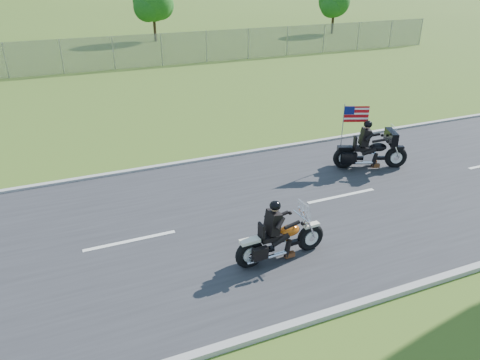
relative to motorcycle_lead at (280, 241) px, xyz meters
name	(u,v)px	position (x,y,z in m)	size (l,w,h in m)	color
ground	(209,226)	(-0.96, 2.00, -0.48)	(420.00, 420.00, 0.00)	#3C531A
road	(209,225)	(-0.96, 2.00, -0.46)	(120.00, 8.00, 0.04)	#28282B
curb_north	(167,166)	(-0.96, 6.05, -0.43)	(120.00, 0.18, 0.12)	#9E9B93
curb_south	(284,328)	(-0.96, -2.05, -0.43)	(120.00, 0.18, 0.12)	#9E9B93
fence	(6,61)	(-5.96, 22.00, 0.52)	(60.00, 0.03, 2.00)	gray
tree_fence_near	(153,3)	(5.08, 32.04, 2.49)	(3.52, 3.28, 4.75)	#382316
tree_fence_far	(334,3)	(21.08, 30.04, 2.16)	(3.08, 2.87, 4.20)	#382316
motorcycle_lead	(280,241)	(0.00, 0.00, 0.00)	(2.25, 0.59, 1.52)	black
motorcycle_follow	(370,152)	(5.04, 3.40, 0.07)	(2.30, 1.23, 2.01)	black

